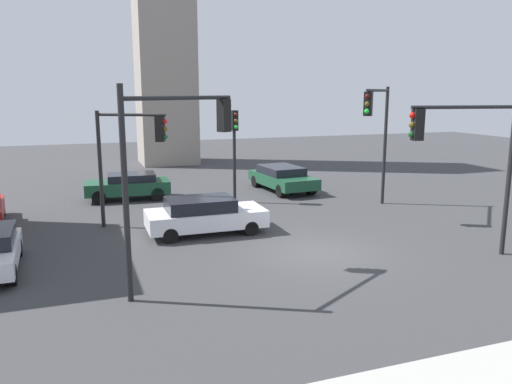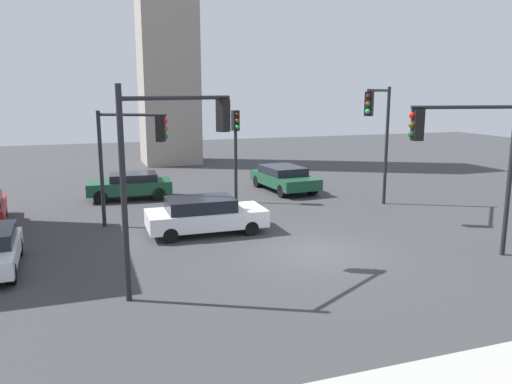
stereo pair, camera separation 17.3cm
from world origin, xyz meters
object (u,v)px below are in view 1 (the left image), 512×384
(traffic_light_0, at_px, (234,138))
(traffic_light_4, at_px, (378,122))
(traffic_light_2, at_px, (176,146))
(car_2, at_px, (129,185))
(car_3, at_px, (204,215))
(traffic_light_1, at_px, (131,145))
(car_1, at_px, (282,178))
(traffic_light_3, at_px, (466,146))

(traffic_light_0, distance_m, traffic_light_4, 7.00)
(traffic_light_2, relative_size, car_2, 1.32)
(car_3, bearing_deg, traffic_light_2, -111.07)
(traffic_light_1, distance_m, traffic_light_4, 11.02)
(car_1, relative_size, car_3, 1.05)
(car_1, bearing_deg, car_2, -97.76)
(traffic_light_0, xyz_separation_m, traffic_light_3, (4.57, -10.84, 0.55))
(traffic_light_2, relative_size, traffic_light_3, 1.08)
(traffic_light_0, height_order, traffic_light_1, traffic_light_1)
(traffic_light_0, bearing_deg, traffic_light_4, 42.78)
(traffic_light_0, relative_size, car_2, 1.06)
(traffic_light_4, bearing_deg, traffic_light_1, -49.39)
(traffic_light_1, height_order, traffic_light_3, traffic_light_3)
(traffic_light_1, xyz_separation_m, car_3, (2.56, -1.70, -2.71))
(traffic_light_2, distance_m, traffic_light_4, 11.87)
(traffic_light_0, xyz_separation_m, traffic_light_2, (-4.80, -9.94, 0.80))
(traffic_light_2, distance_m, car_1, 14.97)
(traffic_light_3, relative_size, car_3, 1.14)
(traffic_light_1, bearing_deg, traffic_light_0, 60.30)
(traffic_light_0, bearing_deg, car_1, 110.37)
(traffic_light_2, height_order, car_3, traffic_light_2)
(traffic_light_3, bearing_deg, car_3, -28.63)
(traffic_light_2, distance_m, car_2, 12.93)
(traffic_light_0, height_order, car_1, traffic_light_0)
(car_2, bearing_deg, traffic_light_2, 94.44)
(traffic_light_1, bearing_deg, car_3, -5.03)
(traffic_light_1, height_order, car_1, traffic_light_1)
(traffic_light_4, height_order, car_1, traffic_light_4)
(traffic_light_3, distance_m, traffic_light_4, 6.78)
(traffic_light_2, relative_size, traffic_light_4, 0.99)
(traffic_light_3, bearing_deg, car_1, -75.78)
(traffic_light_0, bearing_deg, car_2, -127.58)
(traffic_light_0, height_order, traffic_light_3, traffic_light_3)
(traffic_light_2, bearing_deg, car_3, 37.55)
(car_1, bearing_deg, traffic_light_3, 0.24)
(traffic_light_3, xyz_separation_m, car_1, (-1.09, 12.92, -3.06))
(traffic_light_2, xyz_separation_m, car_3, (1.96, 4.90, -3.31))
(traffic_light_4, xyz_separation_m, car_2, (-10.58, 6.70, -3.46))
(traffic_light_0, relative_size, traffic_light_2, 0.81)
(traffic_light_2, xyz_separation_m, car_2, (-0.22, 12.49, -3.31))
(traffic_light_0, xyz_separation_m, traffic_light_1, (-5.40, -3.34, 0.20))
(traffic_light_3, bearing_deg, traffic_light_4, -89.04)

